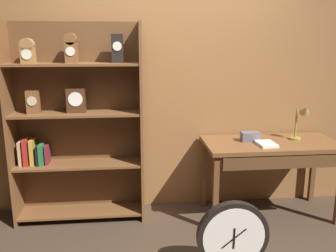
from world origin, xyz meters
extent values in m
cube|color=brown|center=(0.00, 1.32, 1.30)|extent=(4.80, 0.05, 2.60)
cube|color=brown|center=(-1.51, 1.04, 0.96)|extent=(0.02, 0.31, 1.92)
cube|color=brown|center=(-0.30, 1.04, 0.96)|extent=(0.03, 0.31, 1.92)
cube|color=brown|center=(-0.91, 1.19, 0.96)|extent=(1.24, 0.01, 1.92)
cube|color=brown|center=(-0.91, 1.04, 0.08)|extent=(1.19, 0.30, 0.02)
cube|color=brown|center=(-0.91, 1.04, 0.57)|extent=(1.19, 0.30, 0.02)
cube|color=brown|center=(-0.91, 1.04, 1.07)|extent=(1.19, 0.30, 0.02)
cube|color=brown|center=(-0.91, 1.04, 1.53)|extent=(1.19, 0.30, 0.02)
cube|color=olive|center=(-1.30, 1.02, 1.61)|extent=(0.12, 0.10, 0.14)
cylinder|color=olive|center=(-1.30, 1.02, 1.71)|extent=(0.12, 0.10, 0.12)
cylinder|color=silver|center=(-1.30, 0.97, 1.62)|extent=(0.09, 0.01, 0.09)
cube|color=brown|center=(-1.29, 1.04, 1.19)|extent=(0.11, 0.08, 0.21)
cylinder|color=#C6B78C|center=(-1.29, 1.00, 1.21)|extent=(0.09, 0.01, 0.09)
cube|color=brown|center=(-0.92, 1.03, 1.64)|extent=(0.11, 0.10, 0.18)
cylinder|color=brown|center=(-0.92, 1.03, 1.76)|extent=(0.11, 0.10, 0.11)
cylinder|color=silver|center=(-0.92, 0.97, 1.65)|extent=(0.08, 0.01, 0.08)
cube|color=#472816|center=(-0.90, 1.05, 1.20)|extent=(0.17, 0.08, 0.23)
cylinder|color=white|center=(-0.90, 1.01, 1.22)|extent=(0.13, 0.01, 0.13)
cube|color=black|center=(-0.51, 1.04, 1.67)|extent=(0.11, 0.07, 0.26)
cylinder|color=silver|center=(-0.51, 1.00, 1.69)|extent=(0.08, 0.01, 0.08)
cube|color=tan|center=(-1.45, 1.05, 0.70)|extent=(0.03, 0.14, 0.23)
cube|color=maroon|center=(-1.40, 1.05, 0.71)|extent=(0.04, 0.15, 0.26)
cube|color=#B78C2D|center=(-1.34, 1.05, 0.71)|extent=(0.04, 0.13, 0.25)
cube|color=black|center=(-1.29, 1.04, 0.68)|extent=(0.02, 0.14, 0.19)
cube|color=#236638|center=(-1.25, 1.03, 0.69)|extent=(0.04, 0.14, 0.20)
cube|color=maroon|center=(-1.21, 1.06, 0.68)|extent=(0.02, 0.15, 0.19)
cube|color=brown|center=(0.97, 0.94, 0.75)|extent=(1.31, 0.63, 0.04)
cube|color=brown|center=(0.36, 0.68, 0.37)|extent=(0.05, 0.05, 0.73)
cube|color=brown|center=(0.36, 1.21, 0.37)|extent=(0.05, 0.05, 0.73)
cube|color=brown|center=(1.57, 1.21, 0.37)|extent=(0.05, 0.05, 0.73)
cube|color=#55351C|center=(0.97, 0.65, 0.66)|extent=(1.12, 0.03, 0.12)
cylinder|color=olive|center=(1.24, 1.01, 0.78)|extent=(0.12, 0.12, 0.02)
cylinder|color=olive|center=(1.24, 1.01, 0.94)|extent=(0.02, 0.02, 0.29)
cone|color=olive|center=(1.30, 0.96, 1.08)|extent=(0.12, 0.14, 0.12)
cube|color=#595960|center=(0.77, 0.99, 0.82)|extent=(0.18, 0.10, 0.09)
cube|color=silver|center=(0.87, 0.83, 0.79)|extent=(0.17, 0.23, 0.02)
cylinder|color=black|center=(0.34, 0.03, 0.32)|extent=(0.55, 0.06, 0.55)
cylinder|color=silver|center=(0.34, 0.00, 0.32)|extent=(0.47, 0.01, 0.47)
cube|color=black|center=(0.34, -0.01, 0.32)|extent=(0.01, 0.01, 0.17)
cube|color=black|center=(0.34, -0.01, 0.32)|extent=(0.18, 0.01, 0.15)
camera|label=1|loc=(-0.39, -2.36, 1.75)|focal=38.69mm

